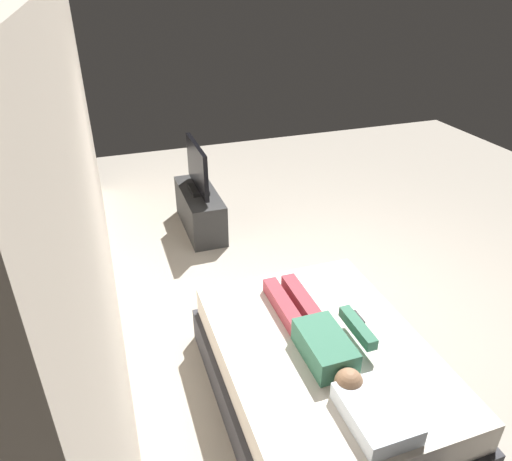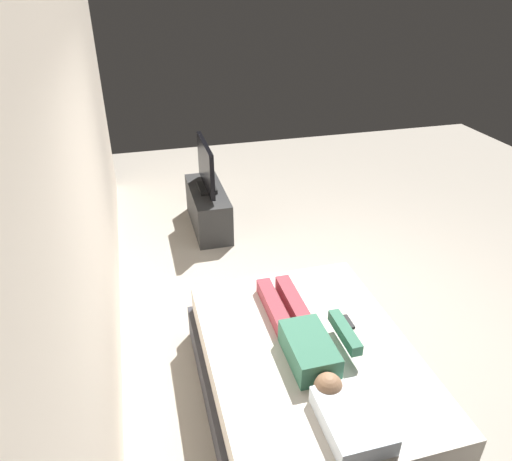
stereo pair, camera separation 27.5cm
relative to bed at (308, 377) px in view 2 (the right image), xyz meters
name	(u,v)px [view 2 (the right image)]	position (x,y,z in m)	size (l,w,h in m)	color
ground_plane	(333,314)	(0.90, -0.60, -0.26)	(10.00, 10.00, 0.00)	#ADA393
back_wall	(88,182)	(1.30, 1.38, 1.14)	(6.40, 0.10, 2.80)	beige
bed	(308,377)	(0.00, 0.00, 0.00)	(1.96, 1.47, 0.54)	#333338
pillow	(352,419)	(-0.66, 0.00, 0.34)	(0.48, 0.34, 0.12)	white
person	(304,338)	(0.03, 0.04, 0.36)	(1.26, 0.46, 0.18)	#387056
remote	(348,322)	(0.18, -0.37, 0.29)	(0.15, 0.04, 0.02)	black
tv_stand	(208,208)	(2.90, 0.22, -0.01)	(1.10, 0.40, 0.50)	#2D2D2D
tv	(206,168)	(2.90, 0.22, 0.52)	(0.88, 0.20, 0.59)	black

